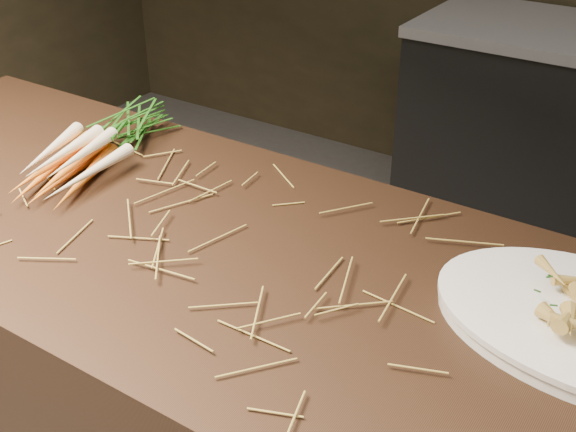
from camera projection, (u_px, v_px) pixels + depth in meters
name	position (u px, v px, depth m)	size (l,w,h in m)	color
straw_bedding	(317.00, 274.00, 1.13)	(1.40, 0.60, 0.02)	#9F863E
root_veg_bunch	(99.00, 138.00, 1.50)	(0.27, 0.48, 0.09)	orange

